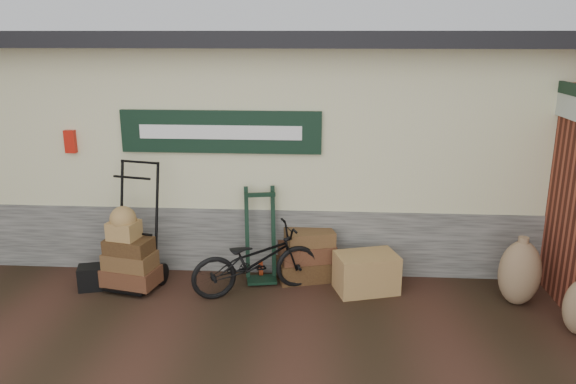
% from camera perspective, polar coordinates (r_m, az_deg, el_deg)
% --- Properties ---
extents(ground, '(80.00, 80.00, 0.00)m').
position_cam_1_polar(ground, '(6.96, -5.35, -11.38)').
color(ground, black).
rests_on(ground, ground).
extents(station_building, '(14.40, 4.10, 3.20)m').
position_cam_1_polar(station_building, '(9.03, -2.89, 5.89)').
color(station_building, '#4C4C47').
rests_on(station_building, ground).
extents(porter_trolley, '(0.94, 0.78, 1.64)m').
position_cam_1_polar(porter_trolley, '(7.44, -15.24, -3.18)').
color(porter_trolley, black).
rests_on(porter_trolley, ground).
extents(green_barrow, '(0.51, 0.46, 1.25)m').
position_cam_1_polar(green_barrow, '(7.38, -2.81, -4.37)').
color(green_barrow, black).
rests_on(green_barrow, ground).
extents(suitcase_stack, '(0.87, 0.68, 0.68)m').
position_cam_1_polar(suitcase_stack, '(7.51, 1.95, -6.32)').
color(suitcase_stack, '#3B2313').
rests_on(suitcase_stack, ground).
extents(wicker_hamper, '(0.87, 0.69, 0.49)m').
position_cam_1_polar(wicker_hamper, '(7.25, 7.95, -8.11)').
color(wicker_hamper, olive).
rests_on(wicker_hamper, ground).
extents(black_trunk, '(0.37, 0.34, 0.31)m').
position_cam_1_polar(black_trunk, '(7.70, -19.37, -8.19)').
color(black_trunk, black).
rests_on(black_trunk, ground).
extents(bicycle, '(1.18, 1.74, 0.96)m').
position_cam_1_polar(bicycle, '(7.07, -3.29, -6.59)').
color(bicycle, black).
rests_on(bicycle, ground).
extents(burlap_sack_left, '(0.55, 0.48, 0.81)m').
position_cam_1_polar(burlap_sack_left, '(7.34, 22.47, -7.60)').
color(burlap_sack_left, brown).
rests_on(burlap_sack_left, ground).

